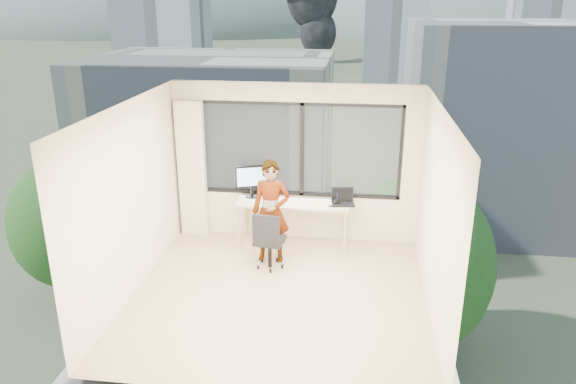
% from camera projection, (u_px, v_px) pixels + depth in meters
% --- Properties ---
extents(floor, '(4.00, 4.00, 0.01)m').
position_uv_depth(floor, '(279.00, 295.00, 7.53)').
color(floor, '#D7B28B').
rests_on(floor, ground).
extents(ceiling, '(4.00, 4.00, 0.01)m').
position_uv_depth(ceiling, '(277.00, 107.00, 6.65)').
color(ceiling, white).
rests_on(ceiling, ground).
extents(wall_front, '(4.00, 0.01, 2.60)m').
position_uv_depth(wall_front, '(248.00, 283.00, 5.23)').
color(wall_front, '#F4E3BC').
rests_on(wall_front, ground).
extents(wall_left, '(0.01, 4.00, 2.60)m').
position_uv_depth(wall_left, '(130.00, 200.00, 7.33)').
color(wall_left, '#F4E3BC').
rests_on(wall_left, ground).
extents(wall_right, '(0.01, 4.00, 2.60)m').
position_uv_depth(wall_right, '(436.00, 215.00, 6.85)').
color(wall_right, '#F4E3BC').
rests_on(wall_right, ground).
extents(window_wall, '(3.30, 0.16, 1.55)m').
position_uv_depth(window_wall, '(299.00, 150.00, 8.88)').
color(window_wall, black).
rests_on(window_wall, ground).
extents(curtain, '(0.45, 0.14, 2.30)m').
position_uv_depth(curtain, '(192.00, 170.00, 9.10)').
color(curtain, beige).
rests_on(curtain, floor).
extents(desk, '(1.80, 0.60, 0.75)m').
position_uv_depth(desk, '(293.00, 223.00, 8.95)').
color(desk, '#CBBB88').
rests_on(desk, floor).
extents(chair, '(0.53, 0.53, 0.93)m').
position_uv_depth(chair, '(270.00, 239.00, 8.16)').
color(chair, black).
rests_on(chair, floor).
extents(person, '(0.59, 0.39, 1.59)m').
position_uv_depth(person, '(271.00, 212.00, 8.30)').
color(person, '#2D2D33').
rests_on(person, floor).
extents(monitor, '(0.55, 0.29, 0.54)m').
position_uv_depth(monitor, '(252.00, 181.00, 8.95)').
color(monitor, black).
rests_on(monitor, desk).
extents(game_console, '(0.32, 0.27, 0.07)m').
position_uv_depth(game_console, '(270.00, 194.00, 9.07)').
color(game_console, white).
rests_on(game_console, desk).
extents(laptop, '(0.40, 0.42, 0.23)m').
position_uv_depth(laptop, '(343.00, 198.00, 8.67)').
color(laptop, black).
rests_on(laptop, desk).
extents(cellphone, '(0.13, 0.08, 0.01)m').
position_uv_depth(cellphone, '(332.00, 206.00, 8.62)').
color(cellphone, black).
rests_on(cellphone, desk).
extents(pen_cup, '(0.09, 0.09, 0.09)m').
position_uv_depth(pen_cup, '(337.00, 202.00, 8.68)').
color(pen_cup, black).
rests_on(pen_cup, desk).
extents(handbag, '(0.27, 0.18, 0.19)m').
position_uv_depth(handbag, '(339.00, 194.00, 8.90)').
color(handbag, '#0D513F').
rests_on(handbag, desk).
extents(exterior_ground, '(400.00, 400.00, 0.04)m').
position_uv_depth(exterior_ground, '(355.00, 78.00, 124.24)').
color(exterior_ground, '#515B3D').
rests_on(exterior_ground, ground).
extents(near_bldg_a, '(16.00, 12.00, 14.00)m').
position_uv_depth(near_bldg_a, '(215.00, 157.00, 38.98)').
color(near_bldg_a, beige).
rests_on(near_bldg_a, exterior_ground).
extents(near_bldg_b, '(14.00, 13.00, 16.00)m').
position_uv_depth(near_bldg_b, '(497.00, 127.00, 43.57)').
color(near_bldg_b, silver).
rests_on(near_bldg_b, exterior_ground).
extents(far_tower_a, '(14.00, 14.00, 28.00)m').
position_uv_depth(far_tower_a, '(164.00, 17.00, 100.40)').
color(far_tower_a, silver).
rests_on(far_tower_a, exterior_ground).
extents(far_tower_b, '(13.00, 13.00, 30.00)m').
position_uv_depth(far_tower_b, '(396.00, 9.00, 118.20)').
color(far_tower_b, silver).
rests_on(far_tower_b, exterior_ground).
extents(far_tower_c, '(15.00, 15.00, 26.00)m').
position_uv_depth(far_tower_c, '(545.00, 16.00, 133.07)').
color(far_tower_c, silver).
rests_on(far_tower_c, exterior_ground).
extents(far_tower_d, '(16.00, 14.00, 22.00)m').
position_uv_depth(far_tower_d, '(146.00, 20.00, 155.76)').
color(far_tower_d, silver).
rests_on(far_tower_d, exterior_ground).
extents(hill_a, '(288.00, 216.00, 90.00)m').
position_uv_depth(hill_a, '(156.00, 27.00, 325.35)').
color(hill_a, slate).
rests_on(hill_a, exterior_ground).
extents(hill_b, '(300.00, 220.00, 96.00)m').
position_uv_depth(hill_b, '(545.00, 29.00, 298.79)').
color(hill_b, slate).
rests_on(hill_b, exterior_ground).
extents(tree_a, '(7.00, 7.00, 8.00)m').
position_uv_depth(tree_a, '(72.00, 237.00, 33.38)').
color(tree_a, '#27531B').
rests_on(tree_a, exterior_ground).
extents(tree_b, '(7.60, 7.60, 9.00)m').
position_uv_depth(tree_b, '(413.00, 283.00, 27.06)').
color(tree_b, '#27531B').
rests_on(tree_b, exterior_ground).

